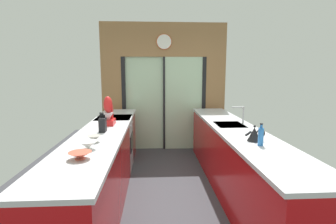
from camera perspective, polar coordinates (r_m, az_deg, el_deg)
name	(u,v)px	position (r m, az deg, el deg)	size (l,w,h in m)	color
ground_plane	(169,184)	(4.06, 0.30, -15.75)	(5.04, 7.60, 0.02)	#38383D
back_wall_unit	(164,79)	(5.49, -0.89, 7.29)	(2.64, 0.12, 2.70)	olive
left_counter_run	(102,167)	(3.50, -14.54, -11.77)	(0.62, 3.80, 0.92)	#AD0C0F
right_counter_run	(235,160)	(3.78, 14.75, -10.27)	(0.62, 3.80, 0.92)	#AD0C0F
sink_faucet	(241,112)	(3.90, 16.06, -0.08)	(0.19, 0.02, 0.27)	#B7BABC
oven_range	(115,144)	(4.55, -11.80, -6.93)	(0.60, 0.60, 0.92)	#B7BABC
mixing_bowl_near	(80,155)	(2.43, -19.05, -9.11)	(0.20, 0.20, 0.06)	#BC4C38
mixing_bowl_mid	(88,145)	(2.69, -17.42, -7.05)	(0.18, 0.18, 0.08)	silver
mixing_bowl_far	(94,139)	(2.95, -16.14, -5.71)	(0.15, 0.15, 0.07)	gray
knife_block	(103,125)	(3.40, -14.38, -2.73)	(0.08, 0.14, 0.25)	black
stand_mixer	(108,114)	(3.82, -13.16, -0.41)	(0.17, 0.27, 0.42)	red
kettle	(254,134)	(3.02, 18.74, -4.71)	(0.23, 0.15, 0.18)	black
soap_bottle	(261,136)	(2.86, 20.02, -5.09)	(0.06, 0.06, 0.24)	#286BB7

